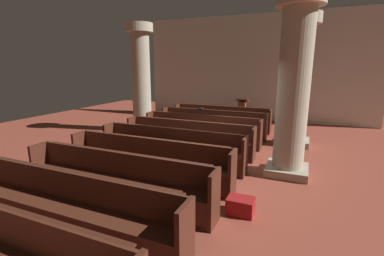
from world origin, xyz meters
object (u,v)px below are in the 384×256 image
object	(u,v)px
pillar_aisle_side	(299,79)
pillar_aisle_rear	(294,85)
lectern	(242,114)
kneeler_box_red	(241,206)
pew_row_2	(201,128)
pew_row_5	(148,159)
pew_row_4	(171,146)
pew_row_7	(68,204)
pillar_far_side	(141,77)
pew_row_1	(212,122)
hymn_book	(201,108)
pew_row_0	(221,117)
pew_row_6	(116,177)
pew_row_3	(188,136)

from	to	relation	value
pillar_aisle_side	pillar_aisle_rear	world-z (taller)	same
lectern	kneeler_box_red	xyz separation A→B (m)	(1.57, -6.86, -0.32)
pew_row_2	pillar_aisle_rear	xyz separation A→B (m)	(2.67, -1.59, 1.51)
pillar_aisle_rear	kneeler_box_red	world-z (taller)	pillar_aisle_rear
pew_row_2	pew_row_5	bearing A→B (deg)	-90.00
pew_row_4	pew_row_5	size ratio (longest dim) A/B	1.00
pew_row_7	pillar_aisle_rear	distance (m)	4.70
pew_row_4	lectern	world-z (taller)	lectern
pew_row_5	pillar_far_side	distance (m)	4.86
pew_row_1	pew_row_7	bearing A→B (deg)	-90.00
pew_row_1	hymn_book	size ratio (longest dim) A/B	18.56
pew_row_0	pew_row_4	size ratio (longest dim) A/B	1.00
pillar_far_side	hymn_book	bearing A→B (deg)	13.35
pew_row_0	pew_row_1	bearing A→B (deg)	-90.00
pew_row_0	kneeler_box_red	distance (m)	6.10
pew_row_0	pew_row_5	bearing A→B (deg)	-90.00
lectern	pew_row_7	bearing A→B (deg)	-93.66
pillar_aisle_rear	lectern	size ratio (longest dim) A/B	3.51
kneeler_box_red	pew_row_1	bearing A→B (deg)	114.17
lectern	pew_row_0	bearing A→B (deg)	-115.11
pew_row_0	pillar_aisle_side	size ratio (longest dim) A/B	0.97
pew_row_7	pillar_far_side	size ratio (longest dim) A/B	0.97
pew_row_4	pew_row_6	world-z (taller)	same
pew_row_2	pew_row_6	world-z (taller)	same
pillar_far_side	pillar_aisle_rear	world-z (taller)	same
pew_row_5	pew_row_2	bearing A→B (deg)	90.00
pew_row_4	lectern	size ratio (longest dim) A/B	3.40
pew_row_7	pew_row_4	bearing A→B (deg)	90.00
pew_row_5	kneeler_box_red	bearing A→B (deg)	-15.02
pillar_aisle_side	kneeler_box_red	distance (m)	5.00
pew_row_6	lectern	bearing A→B (deg)	85.82
pew_row_6	pew_row_3	bearing A→B (deg)	90.00
pew_row_2	pew_row_6	bearing A→B (deg)	-90.00
pew_row_2	pew_row_3	xyz separation A→B (m)	(0.00, -1.03, 0.00)
pew_row_3	lectern	distance (m)	4.27
pillar_aisle_side	pillar_aisle_rear	distance (m)	2.55
pew_row_2	pillar_aisle_rear	bearing A→B (deg)	-30.85
hymn_book	kneeler_box_red	size ratio (longest dim) A/B	0.46
pew_row_0	pillar_far_side	bearing A→B (deg)	-152.71
pew_row_0	pew_row_7	size ratio (longest dim) A/B	1.00
pew_row_4	pillar_far_side	bearing A→B (deg)	133.34
pew_row_7	pillar_aisle_rear	xyz separation A→B (m)	(2.67, 3.56, 1.51)
pew_row_5	kneeler_box_red	world-z (taller)	pew_row_5
pew_row_0	pillar_aisle_side	xyz separation A→B (m)	(2.67, -1.11, 1.51)
pew_row_1	pillar_far_side	xyz separation A→B (m)	(-2.62, -0.32, 1.51)
pew_row_5	lectern	size ratio (longest dim) A/B	3.40
pew_row_6	kneeler_box_red	world-z (taller)	pew_row_6
pew_row_5	hymn_book	bearing A→B (deg)	96.48
pew_row_6	pew_row_7	size ratio (longest dim) A/B	1.00
pew_row_4	pew_row_7	xyz separation A→B (m)	(0.00, -3.09, 0.00)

